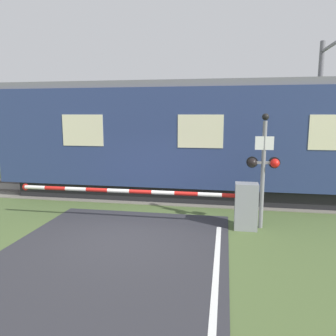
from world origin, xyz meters
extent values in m
plane|color=#4C6033|center=(0.00, 0.00, 0.00)|extent=(80.00, 80.00, 0.00)
cube|color=slate|center=(0.00, 4.49, 0.01)|extent=(36.00, 3.20, 0.03)
cube|color=#595451|center=(0.00, 3.77, 0.08)|extent=(36.00, 0.08, 0.10)
cube|color=#595451|center=(0.00, 5.21, 0.08)|extent=(36.00, 0.08, 0.10)
cube|color=black|center=(1.59, 4.49, 0.30)|extent=(13.49, 2.62, 0.60)
cube|color=navy|center=(1.59, 4.49, 2.27)|extent=(14.67, 3.08, 3.34)
cube|color=slate|center=(1.59, 4.49, 4.06)|extent=(14.37, 2.83, 0.24)
cube|color=beige|center=(5.63, 2.94, 2.52)|extent=(1.47, 0.02, 1.07)
cube|color=beige|center=(1.59, 2.94, 2.52)|extent=(1.47, 0.02, 1.07)
cube|color=beige|center=(-2.44, 2.94, 2.52)|extent=(1.47, 0.02, 1.07)
cube|color=gray|center=(2.99, 1.05, 0.63)|extent=(0.60, 0.44, 1.26)
cylinder|color=gray|center=(2.99, 1.05, 0.91)|extent=(0.16, 0.16, 0.18)
cylinder|color=red|center=(2.67, 1.05, 0.91)|extent=(0.65, 0.11, 0.11)
cylinder|color=white|center=(2.02, 1.05, 0.91)|extent=(0.65, 0.11, 0.11)
cylinder|color=red|center=(1.37, 1.05, 0.91)|extent=(0.65, 0.11, 0.11)
cylinder|color=white|center=(0.73, 1.05, 0.91)|extent=(0.65, 0.11, 0.11)
cylinder|color=red|center=(0.08, 1.05, 0.91)|extent=(0.65, 0.11, 0.11)
cylinder|color=white|center=(-0.57, 1.05, 0.91)|extent=(0.65, 0.11, 0.11)
cylinder|color=red|center=(-1.21, 1.05, 0.91)|extent=(0.65, 0.11, 0.11)
cylinder|color=white|center=(-1.86, 1.05, 0.91)|extent=(0.65, 0.11, 0.11)
cylinder|color=red|center=(-2.51, 1.05, 0.91)|extent=(0.65, 0.11, 0.11)
cylinder|color=white|center=(-3.16, 1.05, 0.91)|extent=(0.65, 0.11, 0.11)
cylinder|color=red|center=(-3.48, 1.05, 0.91)|extent=(0.20, 0.02, 0.20)
cylinder|color=gray|center=(3.41, 1.23, 1.45)|extent=(0.11, 0.11, 2.90)
cube|color=gray|center=(3.41, 1.23, 1.80)|extent=(0.69, 0.07, 0.07)
sphere|color=black|center=(3.12, 1.18, 1.80)|extent=(0.24, 0.24, 0.24)
sphere|color=red|center=(3.69, 1.18, 1.80)|extent=(0.24, 0.24, 0.24)
cylinder|color=black|center=(3.12, 1.29, 1.80)|extent=(0.30, 0.06, 0.30)
cylinder|color=black|center=(3.69, 1.29, 1.80)|extent=(0.30, 0.06, 0.30)
cube|color=white|center=(3.41, 1.19, 2.32)|extent=(0.47, 0.02, 0.35)
sphere|color=black|center=(3.41, 1.23, 3.00)|extent=(0.18, 0.18, 0.18)
cylinder|color=slate|center=(6.06, 6.66, 2.95)|extent=(0.20, 0.20, 5.91)
cube|color=slate|center=(6.06, 5.76, 5.51)|extent=(0.10, 1.80, 0.08)
camera|label=1|loc=(2.40, -7.66, 3.07)|focal=35.00mm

